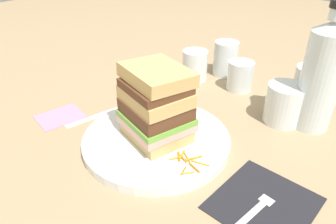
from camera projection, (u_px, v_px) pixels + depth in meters
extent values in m
plane|color=#9E8460|center=(162.00, 144.00, 0.59)|extent=(3.00, 3.00, 0.00)
cylinder|color=white|center=(156.00, 140.00, 0.59)|extent=(0.27, 0.27, 0.02)
cube|color=tan|center=(156.00, 131.00, 0.57)|extent=(0.13, 0.11, 0.02)
cube|color=#E0A393|center=(156.00, 123.00, 0.57)|extent=(0.13, 0.12, 0.01)
cube|color=#6BA83D|center=(156.00, 117.00, 0.56)|extent=(0.13, 0.12, 0.01)
cube|color=#56331E|center=(156.00, 109.00, 0.55)|extent=(0.12, 0.11, 0.03)
cube|color=tan|center=(155.00, 96.00, 0.54)|extent=(0.13, 0.11, 0.02)
cube|color=#56331E|center=(155.00, 86.00, 0.53)|extent=(0.12, 0.11, 0.01)
cube|color=tan|center=(155.00, 75.00, 0.52)|extent=(0.13, 0.11, 0.03)
cylinder|color=orange|center=(138.00, 113.00, 0.65)|extent=(0.02, 0.02, 0.00)
cylinder|color=orange|center=(135.00, 108.00, 0.67)|extent=(0.01, 0.02, 0.00)
cylinder|color=orange|center=(126.00, 111.00, 0.66)|extent=(0.03, 0.01, 0.00)
cylinder|color=orange|center=(131.00, 108.00, 0.67)|extent=(0.01, 0.02, 0.00)
cylinder|color=orange|center=(134.00, 110.00, 0.66)|extent=(0.01, 0.02, 0.00)
cylinder|color=orange|center=(122.00, 116.00, 0.64)|extent=(0.01, 0.02, 0.00)
cylinder|color=orange|center=(128.00, 114.00, 0.65)|extent=(0.02, 0.03, 0.00)
cylinder|color=orange|center=(138.00, 112.00, 0.65)|extent=(0.02, 0.01, 0.00)
cylinder|color=orange|center=(182.00, 155.00, 0.53)|extent=(0.01, 0.03, 0.00)
cylinder|color=orange|center=(194.00, 158.00, 0.52)|extent=(0.02, 0.03, 0.00)
cylinder|color=orange|center=(183.00, 158.00, 0.52)|extent=(0.02, 0.01, 0.00)
cylinder|color=orange|center=(194.00, 167.00, 0.50)|extent=(0.03, 0.01, 0.00)
cylinder|color=orange|center=(186.00, 156.00, 0.53)|extent=(0.03, 0.02, 0.00)
cylinder|color=orange|center=(179.00, 156.00, 0.53)|extent=(0.02, 0.02, 0.00)
cylinder|color=orange|center=(188.00, 173.00, 0.49)|extent=(0.01, 0.02, 0.00)
cylinder|color=orange|center=(200.00, 163.00, 0.51)|extent=(0.03, 0.01, 0.00)
cylinder|color=orange|center=(176.00, 158.00, 0.52)|extent=(0.01, 0.02, 0.00)
cylinder|color=orange|center=(183.00, 171.00, 0.50)|extent=(0.01, 0.02, 0.00)
cube|color=black|center=(264.00, 203.00, 0.46)|extent=(0.14, 0.15, 0.00)
cube|color=silver|center=(241.00, 222.00, 0.43)|extent=(0.01, 0.11, 0.00)
cube|color=silver|center=(267.00, 199.00, 0.46)|extent=(0.02, 0.02, 0.00)
cylinder|color=silver|center=(282.00, 192.00, 0.48)|extent=(0.00, 0.04, 0.00)
cylinder|color=silver|center=(279.00, 190.00, 0.48)|extent=(0.00, 0.04, 0.00)
cylinder|color=silver|center=(275.00, 188.00, 0.48)|extent=(0.00, 0.04, 0.00)
cylinder|color=silver|center=(272.00, 186.00, 0.49)|extent=(0.00, 0.04, 0.00)
cube|color=silver|center=(87.00, 119.00, 0.66)|extent=(0.02, 0.10, 0.00)
cube|color=silver|center=(128.00, 105.00, 0.71)|extent=(0.03, 0.11, 0.00)
cylinder|color=white|center=(284.00, 104.00, 0.64)|extent=(0.08, 0.08, 0.08)
cylinder|color=orange|center=(283.00, 109.00, 0.64)|extent=(0.07, 0.07, 0.06)
cylinder|color=silver|center=(320.00, 82.00, 0.59)|extent=(0.07, 0.07, 0.19)
cone|color=silver|center=(335.00, 26.00, 0.54)|extent=(0.07, 0.07, 0.02)
cylinder|color=silver|center=(226.00, 58.00, 0.84)|extent=(0.06, 0.06, 0.09)
cylinder|color=silver|center=(311.00, 85.00, 0.71)|extent=(0.08, 0.08, 0.08)
cylinder|color=silver|center=(195.00, 65.00, 0.81)|extent=(0.07, 0.07, 0.08)
cylinder|color=silver|center=(240.00, 76.00, 0.76)|extent=(0.06, 0.06, 0.07)
cube|color=pink|center=(60.00, 116.00, 0.67)|extent=(0.08, 0.10, 0.00)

